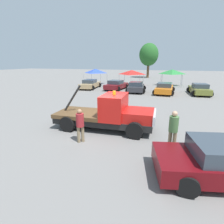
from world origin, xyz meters
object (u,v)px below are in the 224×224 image
object	(u,v)px
parked_car_maroon	(116,85)
tree_left	(149,55)
person_near_truck	(173,128)
parked_car_charcoal	(136,87)
canopy_tent_green	(172,72)
parked_car_tan	(90,84)
person_at_hood	(80,123)
tow_truck	(110,114)
canopy_tent_red	(132,72)
parked_car_olive	(199,89)
parked_car_orange	(164,88)
canopy_tent_blue	(96,71)

from	to	relation	value
parked_car_maroon	tree_left	xyz separation A→B (m)	(1.52, 21.58, 4.87)
person_near_truck	parked_car_maroon	bearing A→B (deg)	57.20
parked_car_charcoal	tree_left	distance (m)	23.15
person_near_truck	canopy_tent_green	bearing A→B (deg)	32.50
parked_car_tan	parked_car_maroon	xyz separation A→B (m)	(3.98, 0.12, -0.00)
person_at_hood	parked_car_charcoal	distance (m)	15.70
tow_truck	tree_left	world-z (taller)	tree_left
canopy_tent_green	tow_truck	bearing A→B (deg)	-98.16
parked_car_charcoal	canopy_tent_red	xyz separation A→B (m)	(-2.17, 6.88, 1.50)
canopy_tent_red	canopy_tent_green	bearing A→B (deg)	11.77
parked_car_tan	canopy_tent_red	bearing A→B (deg)	-44.90
tow_truck	parked_car_olive	size ratio (longest dim) A/B	1.31
tow_truck	parked_car_charcoal	size ratio (longest dim) A/B	1.31
tree_left	canopy_tent_red	bearing A→B (deg)	-92.22
parked_car_charcoal	canopy_tent_green	xyz separation A→B (m)	(4.26, 8.22, 1.62)
parked_car_charcoal	canopy_tent_red	bearing A→B (deg)	10.95
parked_car_olive	tree_left	bearing A→B (deg)	16.00
canopy_tent_green	parked_car_maroon	bearing A→B (deg)	-135.46
parked_car_tan	tree_left	world-z (taller)	tree_left
parked_car_orange	parked_car_charcoal	bearing A→B (deg)	91.85
parked_car_tan	canopy_tent_red	xyz separation A→B (m)	(4.90, 6.00, 1.50)
person_near_truck	tree_left	bearing A→B (deg)	40.95
person_near_truck	parked_car_olive	xyz separation A→B (m)	(2.98, 15.61, -0.39)
tow_truck	tree_left	distance (m)	36.57
parked_car_charcoal	parked_car_olive	size ratio (longest dim) A/B	1.00
canopy_tent_green	parked_car_orange	bearing A→B (deg)	-94.96
parked_car_olive	canopy_tent_blue	distance (m)	17.51
parked_car_olive	tree_left	xyz separation A→B (m)	(-9.13, 22.04, 4.87)
parked_car_tan	canopy_tent_red	world-z (taller)	canopy_tent_red
tree_left	person_at_hood	bearing A→B (deg)	-87.11
person_at_hood	tree_left	xyz separation A→B (m)	(-1.93, 38.27, 4.55)
tow_truck	person_near_truck	xyz separation A→B (m)	(3.47, -1.47, 0.14)
tree_left	parked_car_charcoal	bearing A→B (deg)	-86.06
person_at_hood	canopy_tent_blue	size ratio (longest dim) A/B	0.51
parked_car_orange	canopy_tent_blue	distance (m)	14.08
canopy_tent_green	parked_car_tan	bearing A→B (deg)	-147.04
person_at_hood	parked_car_olive	world-z (taller)	person_at_hood
tow_truck	canopy_tent_red	size ratio (longest dim) A/B	1.66
person_near_truck	parked_car_charcoal	distance (m)	15.76
parked_car_maroon	parked_car_charcoal	size ratio (longest dim) A/B	1.02
canopy_tent_red	canopy_tent_blue	bearing A→B (deg)	-178.42
tow_truck	parked_car_maroon	distance (m)	15.20
tow_truck	canopy_tent_green	distance (m)	22.09
tow_truck	person_at_hood	distance (m)	2.23
tow_truck	parked_car_maroon	world-z (taller)	tow_truck
tow_truck	canopy_tent_red	bearing A→B (deg)	95.58
tow_truck	parked_car_tan	world-z (taller)	tow_truck
person_at_hood	tree_left	world-z (taller)	tree_left
tow_truck	parked_car_olive	bearing A→B (deg)	61.95
parked_car_tan	parked_car_orange	distance (m)	10.64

